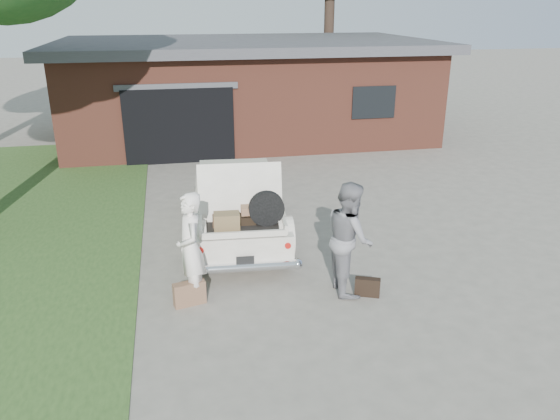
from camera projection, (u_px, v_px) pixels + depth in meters
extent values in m
plane|color=gray|center=(287.00, 282.00, 9.39)|extent=(90.00, 90.00, 0.00)
cube|color=brown|center=(246.00, 92.00, 19.57)|extent=(12.00, 7.00, 3.00)
cube|color=#4C4C51|center=(245.00, 44.00, 18.98)|extent=(12.80, 7.80, 0.30)
cube|color=black|center=(179.00, 126.00, 16.08)|extent=(3.20, 0.30, 2.20)
cube|color=#4C4C51|center=(177.00, 87.00, 15.61)|extent=(3.50, 0.12, 0.18)
cube|color=black|center=(374.00, 102.00, 16.97)|extent=(1.40, 0.08, 1.00)
cylinder|color=#38281E|center=(329.00, 34.00, 24.17)|extent=(0.44, 0.44, 6.37)
cube|color=white|center=(237.00, 209.00, 11.14)|extent=(1.99, 4.53, 0.57)
cube|color=#B4B49E|center=(236.00, 181.00, 11.21)|extent=(1.58, 1.87, 0.46)
cube|color=black|center=(234.00, 170.00, 11.99)|extent=(1.37, 0.17, 0.39)
cube|color=black|center=(238.00, 195.00, 10.44)|extent=(1.37, 0.17, 0.39)
cylinder|color=black|center=(199.00, 254.00, 9.75)|extent=(0.24, 0.60, 0.58)
cylinder|color=black|center=(285.00, 249.00, 9.94)|extent=(0.24, 0.60, 0.58)
cylinder|color=black|center=(200.00, 198.00, 12.53)|extent=(0.24, 0.60, 0.58)
cylinder|color=black|center=(267.00, 195.00, 12.72)|extent=(0.24, 0.60, 0.58)
cylinder|color=silver|center=(245.00, 267.00, 9.12)|extent=(1.82, 0.29, 0.16)
cylinder|color=#A5140F|center=(201.00, 250.00, 8.97)|extent=(0.11, 0.10, 0.11)
cylinder|color=#A5140F|center=(288.00, 245.00, 9.15)|extent=(0.11, 0.10, 0.11)
cube|color=black|center=(245.00, 260.00, 9.06)|extent=(0.30, 0.04, 0.15)
cube|color=black|center=(242.00, 226.00, 9.48)|extent=(1.44, 1.07, 0.04)
cube|color=white|center=(201.00, 224.00, 9.36)|extent=(0.12, 0.97, 0.16)
cube|color=white|center=(283.00, 220.00, 9.53)|extent=(0.12, 0.97, 0.16)
cube|color=white|center=(244.00, 235.00, 9.01)|extent=(1.41, 0.16, 0.11)
cube|color=white|center=(240.00, 192.00, 9.63)|extent=(1.50, 0.39, 0.99)
cube|color=#452D1D|center=(226.00, 220.00, 9.49)|extent=(0.49, 0.33, 0.15)
cube|color=olive|center=(227.00, 222.00, 9.23)|extent=(0.46, 0.32, 0.30)
cube|color=black|center=(242.00, 219.00, 9.56)|extent=(0.48, 0.33, 0.14)
cube|color=#9E7150|center=(252.00, 210.00, 9.54)|extent=(0.41, 0.28, 0.13)
cylinder|color=black|center=(267.00, 209.00, 9.37)|extent=(0.63, 0.19, 0.62)
imported|color=white|center=(191.00, 249.00, 8.50)|extent=(0.53, 0.72, 1.82)
imported|color=gray|center=(349.00, 238.00, 8.83)|extent=(0.74, 0.94, 1.87)
cube|color=brown|center=(189.00, 294.00, 8.61)|extent=(0.53, 0.28, 0.39)
cube|color=black|center=(367.00, 287.00, 8.89)|extent=(0.43, 0.28, 0.32)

